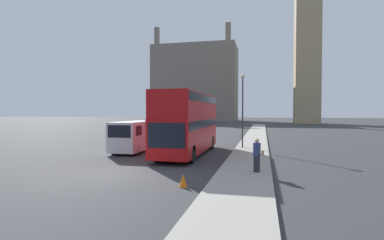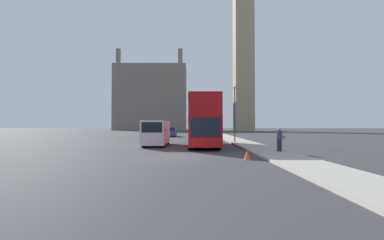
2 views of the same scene
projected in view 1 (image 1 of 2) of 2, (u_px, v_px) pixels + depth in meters
ground_plane at (115, 174)px, 15.08m from camera, size 300.00×300.00×0.00m
sidewalk_strip at (242, 180)px, 13.61m from camera, size 2.70×120.00×0.15m
building_block_distant at (196, 84)px, 103.60m from camera, size 27.91×15.25×31.16m
red_double_decker_bus at (188, 121)px, 22.13m from camera, size 2.60×10.36×4.49m
white_van at (136, 135)px, 23.70m from camera, size 2.09×5.86×2.40m
pedestrian at (257, 155)px, 14.97m from camera, size 0.53×0.37×1.68m
street_lamp at (243, 100)px, 25.20m from camera, size 0.36×0.36×6.19m
parked_sedan at (191, 129)px, 42.87m from camera, size 1.81×4.48×1.57m
traffic_cone at (183, 181)px, 12.55m from camera, size 0.36×0.36×0.55m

